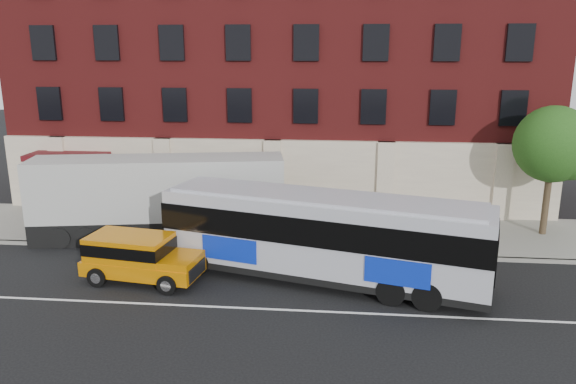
# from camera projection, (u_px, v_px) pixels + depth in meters

# --- Properties ---
(ground) EXTENTS (120.00, 120.00, 0.00)m
(ground) POSITION_uv_depth(u_px,v_px,m) (232.00, 314.00, 19.28)
(ground) COLOR black
(ground) RESTS_ON ground
(sidewalk) EXTENTS (60.00, 6.00, 0.15)m
(sidewalk) POSITION_uv_depth(u_px,v_px,m) (266.00, 230.00, 27.93)
(sidewalk) COLOR gray
(sidewalk) RESTS_ON ground
(kerb) EXTENTS (60.00, 0.25, 0.15)m
(kerb) POSITION_uv_depth(u_px,v_px,m) (257.00, 251.00, 25.04)
(kerb) COLOR gray
(kerb) RESTS_ON ground
(lane_line) EXTENTS (60.00, 0.12, 0.01)m
(lane_line) POSITION_uv_depth(u_px,v_px,m) (234.00, 308.00, 19.76)
(lane_line) COLOR white
(lane_line) RESTS_ON ground
(building) EXTENTS (30.00, 12.10, 15.00)m
(building) POSITION_uv_depth(u_px,v_px,m) (282.00, 70.00, 33.64)
(building) COLOR maroon
(building) RESTS_ON sidewalk
(sign_pole) EXTENTS (0.30, 0.20, 2.50)m
(sign_pole) POSITION_uv_depth(u_px,v_px,m) (75.00, 215.00, 25.62)
(sign_pole) COLOR gray
(sign_pole) RESTS_ON ground
(street_tree) EXTENTS (3.60, 3.60, 6.20)m
(street_tree) POSITION_uv_depth(u_px,v_px,m) (554.00, 147.00, 26.03)
(street_tree) COLOR #3A2D1D
(street_tree) RESTS_ON sidewalk
(city_bus) EXTENTS (13.01, 5.99, 3.49)m
(city_bus) POSITION_uv_depth(u_px,v_px,m) (323.00, 234.00, 21.60)
(city_bus) COLOR #B5B6C1
(city_bus) RESTS_ON ground
(yellow_suv) EXTENTS (4.94, 2.64, 1.84)m
(yellow_suv) POSITION_uv_depth(u_px,v_px,m) (137.00, 255.00, 21.83)
(yellow_suv) COLOR #D27504
(yellow_suv) RESTS_ON ground
(shipping_container) EXTENTS (12.00, 4.40, 3.92)m
(shipping_container) POSITION_uv_depth(u_px,v_px,m) (159.00, 199.00, 26.54)
(shipping_container) COLOR black
(shipping_container) RESTS_ON ground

